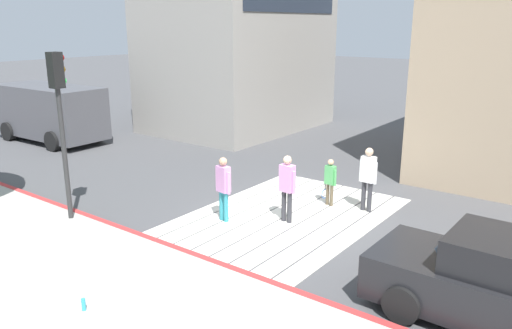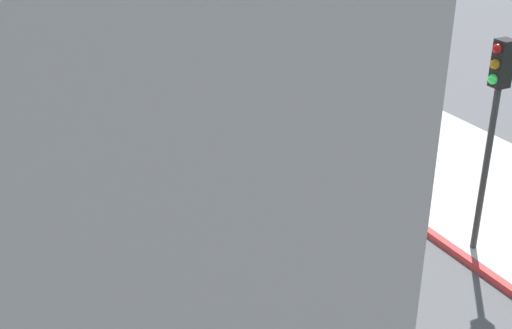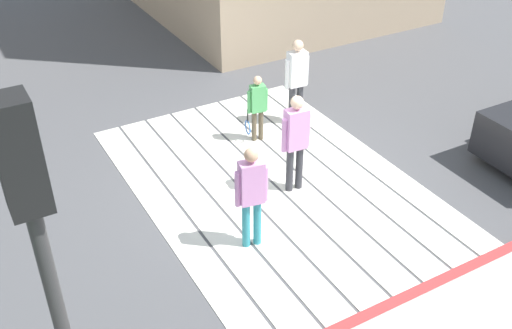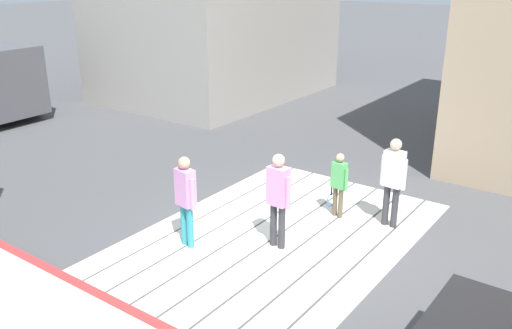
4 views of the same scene
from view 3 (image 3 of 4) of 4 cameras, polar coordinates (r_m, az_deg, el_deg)
name	(u,v)px [view 3 (image 3 of 4)]	position (r m, az deg, el deg)	size (l,w,h in m)	color
ground_plane	(273,184)	(10.30, 1.62, -1.82)	(120.00, 120.00, 0.00)	#4C4C4F
crosswalk_stripes	(273,183)	(10.29, 1.62, -1.80)	(6.40, 4.35, 0.01)	silver
curb_painted	(400,302)	(8.31, 13.55, -12.60)	(0.16, 40.00, 0.13)	#BC3333
traffic_light_corner	(41,247)	(4.61, -19.74, -7.41)	(0.39, 0.28, 4.24)	#2D2D2D
pedestrian_adult_lead	(296,137)	(9.63, 3.80, 2.61)	(0.25, 0.51, 1.74)	#333338
pedestrian_adult_trailing	(252,191)	(8.43, -0.43, -2.53)	(0.27, 0.49, 1.68)	teal
pedestrian_adult_side	(297,76)	(11.70, 3.89, 8.39)	(0.25, 0.51, 1.75)	#333338
pedestrian_child_with_racket	(257,105)	(11.17, 0.10, 5.68)	(0.31, 0.41, 1.33)	brown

